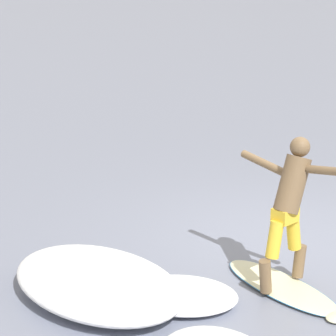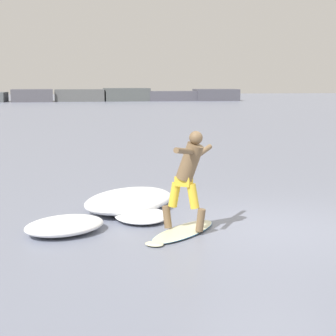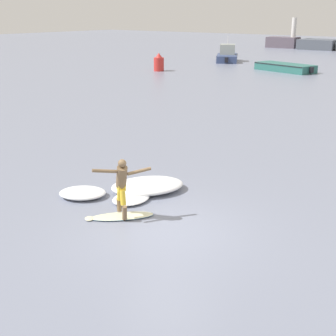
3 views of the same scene
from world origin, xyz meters
The scene contains 5 objects.
ground_plane centered at (0.00, 0.00, 0.00)m, with size 200.00×200.00×0.00m, color slate.
surfboard centered at (-1.49, -0.09, 0.03)m, with size 1.61×1.70×0.19m.
surfer centered at (-1.40, -0.11, 1.04)m, with size 0.99×1.39×1.68m.
wave_foam_at_nose centered at (-2.18, 1.87, 0.18)m, with size 2.57×2.75×0.36m.
wave_foam_beside centered at (-2.06, 0.96, 0.08)m, with size 0.99×1.26×0.16m.
Camera 1 is at (-9.70, -0.82, 3.90)m, focal length 85.00 mm.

